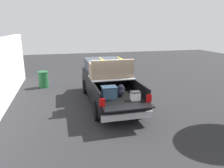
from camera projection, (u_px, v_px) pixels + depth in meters
ground_plane at (109, 103)px, 10.16m from camera, size 40.00×40.00×0.00m
pickup_truck at (107, 81)px, 10.26m from camera, size 6.05×2.06×2.23m
building_facade at (0, 75)px, 9.16m from camera, size 11.31×0.36×3.08m
trash_can at (43, 79)px, 12.60m from camera, size 0.60×0.60×0.98m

